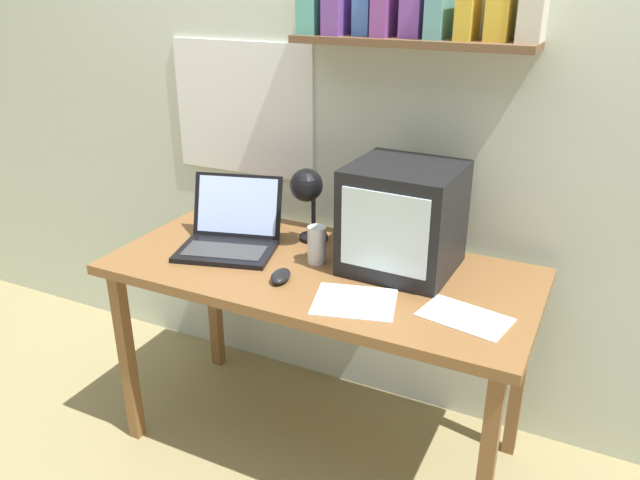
{
  "coord_description": "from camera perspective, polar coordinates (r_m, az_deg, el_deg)",
  "views": [
    {
      "loc": [
        0.84,
        -1.72,
        1.67
      ],
      "look_at": [
        0.0,
        0.0,
        0.85
      ],
      "focal_mm": 35.0,
      "sensor_mm": 36.0,
      "label": 1
    }
  ],
  "objects": [
    {
      "name": "back_wall",
      "position": [
        2.34,
        4.91,
        14.09
      ],
      "size": [
        5.6,
        0.24,
        2.6
      ],
      "color": "silver",
      "rests_on": "ground_plane"
    },
    {
      "name": "crt_monitor",
      "position": [
        2.07,
        7.61,
        1.99
      ],
      "size": [
        0.36,
        0.35,
        0.36
      ],
      "rotation": [
        0.0,
        0.0,
        -0.03
      ],
      "color": "black",
      "rests_on": "corner_desk"
    },
    {
      "name": "loose_paper_near_laptop",
      "position": [
        1.87,
        13.1,
        -6.89
      ],
      "size": [
        0.28,
        0.2,
        0.0
      ],
      "rotation": [
        0.0,
        0.0,
        -0.19
      ],
      "color": "white",
      "rests_on": "corner_desk"
    },
    {
      "name": "juice_glass",
      "position": [
        2.13,
        -0.3,
        -0.6
      ],
      "size": [
        0.06,
        0.06,
        0.13
      ],
      "color": "white",
      "rests_on": "corner_desk"
    },
    {
      "name": "open_notebook",
      "position": [
        1.9,
        3.19,
        -5.65
      ],
      "size": [
        0.29,
        0.26,
        0.0
      ],
      "rotation": [
        0.0,
        0.0,
        0.26
      ],
      "color": "white",
      "rests_on": "corner_desk"
    },
    {
      "name": "desk_lamp",
      "position": [
        2.21,
        -1.17,
        4.49
      ],
      "size": [
        0.12,
        0.18,
        0.29
      ],
      "rotation": [
        0.0,
        0.0,
        0.11
      ],
      "color": "black",
      "rests_on": "corner_desk"
    },
    {
      "name": "computer_mouse",
      "position": [
        2.03,
        -3.62,
        -3.31
      ],
      "size": [
        0.08,
        0.12,
        0.03
      ],
      "rotation": [
        0.0,
        0.0,
        0.22
      ],
      "color": "black",
      "rests_on": "corner_desk"
    },
    {
      "name": "ground_plane",
      "position": [
        2.54,
        0.0,
        -17.98
      ],
      "size": [
        12.0,
        12.0,
        0.0
      ],
      "primitive_type": "plane",
      "color": "#938559"
    },
    {
      "name": "laptop",
      "position": [
        2.28,
        -8.13,
        0.85
      ],
      "size": [
        0.4,
        0.39,
        0.24
      ],
      "rotation": [
        0.0,
        0.0,
        0.27
      ],
      "color": "black",
      "rests_on": "corner_desk"
    },
    {
      "name": "corner_desk",
      "position": [
        2.15,
        0.0,
        -4.2
      ],
      "size": [
        1.45,
        0.68,
        0.75
      ],
      "color": "brown",
      "rests_on": "ground_plane"
    }
  ]
}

